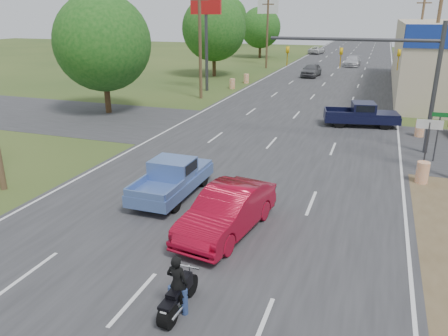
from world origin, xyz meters
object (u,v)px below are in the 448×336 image
at_px(distant_car_grey, 311,70).
at_px(distant_car_white, 317,50).
at_px(red_convertible, 227,211).
at_px(distant_car_silver, 352,61).
at_px(navy_pickup, 363,114).
at_px(blue_pickup, 173,177).
at_px(motorcycle, 177,299).
at_px(rider, 177,287).

height_order(distant_car_grey, distant_car_white, distant_car_grey).
relative_size(red_convertible, distant_car_white, 1.04).
relative_size(distant_car_grey, distant_car_silver, 0.92).
height_order(navy_pickup, distant_car_grey, navy_pickup).
bearing_deg(blue_pickup, motorcycle, -63.32).
bearing_deg(red_convertible, rider, -78.27).
bearing_deg(rider, red_convertible, -84.98).
relative_size(red_convertible, rider, 3.12).
relative_size(blue_pickup, distant_car_white, 1.01).
relative_size(red_convertible, motorcycle, 2.48).
xyz_separation_m(navy_pickup, distant_car_grey, (-7.12, 23.43, -0.04)).
bearing_deg(distant_car_white, red_convertible, 104.15).
distance_m(motorcycle, navy_pickup, 22.55).
relative_size(navy_pickup, distant_car_grey, 1.13).
bearing_deg(rider, distant_car_white, -82.46).
bearing_deg(distant_car_silver, red_convertible, -88.29).
relative_size(distant_car_grey, distant_car_white, 0.96).
distance_m(rider, distant_car_white, 77.46).
height_order(red_convertible, distant_car_grey, red_convertible).
bearing_deg(distant_car_silver, navy_pickup, -82.72).
height_order(distant_car_grey, distant_car_silver, distant_car_grey).
xyz_separation_m(motorcycle, distant_car_silver, (0.26, 58.77, 0.27)).
xyz_separation_m(blue_pickup, distant_car_silver, (3.78, 51.65, -0.09)).
xyz_separation_m(blue_pickup, distant_car_white, (-4.01, 70.02, -0.15)).
bearing_deg(distant_car_grey, rider, -81.62).
height_order(rider, distant_car_grey, rider).
relative_size(motorcycle, distant_car_white, 0.42).
bearing_deg(blue_pickup, rider, -63.17).
distance_m(blue_pickup, distant_car_grey, 38.59).
xyz_separation_m(motorcycle, navy_pickup, (3.48, 22.28, 0.38)).
xyz_separation_m(red_convertible, distant_car_grey, (-3.40, 41.07, -0.03)).
bearing_deg(distant_car_white, navy_pickup, 109.76).
xyz_separation_m(rider, distant_car_white, (-7.53, 77.09, -0.13)).
xyz_separation_m(red_convertible, navy_pickup, (3.72, 17.64, 0.01)).
xyz_separation_m(rider, distant_car_silver, (0.26, 58.73, -0.07)).
relative_size(motorcycle, rider, 1.26).
distance_m(red_convertible, rider, 4.61).
distance_m(motorcycle, distant_car_silver, 58.77).
bearing_deg(distant_car_grey, distant_car_white, 100.87).
xyz_separation_m(red_convertible, distant_car_silver, (0.51, 54.13, -0.09)).
bearing_deg(motorcycle, distant_car_silver, 91.70).
bearing_deg(blue_pickup, distant_car_grey, 90.57).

